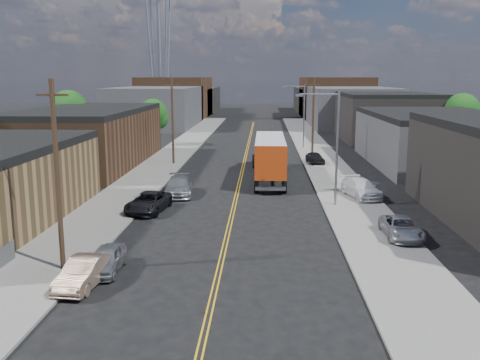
# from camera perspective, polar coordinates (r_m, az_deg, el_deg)

# --- Properties ---
(ground) EXTENTS (260.00, 260.00, 0.00)m
(ground) POSITION_cam_1_polar(r_m,az_deg,el_deg) (77.03, 0.80, 3.41)
(ground) COLOR black
(ground) RESTS_ON ground
(centerline) EXTENTS (0.32, 120.00, 0.01)m
(centerline) POSITION_cam_1_polar(r_m,az_deg,el_deg) (62.20, 0.38, 1.61)
(centerline) COLOR gold
(centerline) RESTS_ON ground
(sidewalk_left) EXTENTS (5.00, 140.00, 0.15)m
(sidewalk_left) POSITION_cam_1_polar(r_m,az_deg,el_deg) (63.25, -8.25, 1.72)
(sidewalk_left) COLOR slate
(sidewalk_left) RESTS_ON ground
(sidewalk_right) EXTENTS (5.00, 140.00, 0.15)m
(sidewalk_right) POSITION_cam_1_polar(r_m,az_deg,el_deg) (62.56, 9.11, 1.59)
(sidewalk_right) COLOR slate
(sidewalk_right) RESTS_ON ground
(warehouse_brown) EXTENTS (12.00, 26.00, 6.60)m
(warehouse_brown) POSITION_cam_1_polar(r_m,az_deg,el_deg) (64.02, -16.02, 4.43)
(warehouse_brown) COLOR #4B301E
(warehouse_brown) RESTS_ON ground
(industrial_right_b) EXTENTS (14.00, 24.00, 6.10)m
(industrial_right_b) POSITION_cam_1_polar(r_m,az_deg,el_deg) (65.75, 20.01, 4.14)
(industrial_right_b) COLOR #333335
(industrial_right_b) RESTS_ON ground
(industrial_right_c) EXTENTS (14.00, 22.00, 7.60)m
(industrial_right_c) POSITION_cam_1_polar(r_m,az_deg,el_deg) (90.72, 15.17, 6.59)
(industrial_right_c) COLOR black
(industrial_right_c) RESTS_ON ground
(skyline_left_a) EXTENTS (16.00, 30.00, 8.00)m
(skyline_left_a) POSITION_cam_1_polar(r_m,az_deg,el_deg) (113.71, -8.86, 7.74)
(skyline_left_a) COLOR #333335
(skyline_left_a) RESTS_ON ground
(skyline_right_a) EXTENTS (16.00, 30.00, 8.00)m
(skyline_right_a) POSITION_cam_1_polar(r_m,az_deg,el_deg) (112.90, 11.65, 7.62)
(skyline_right_a) COLOR #333335
(skyline_right_a) RESTS_ON ground
(skyline_left_b) EXTENTS (16.00, 26.00, 10.00)m
(skyline_left_b) POSITION_cam_1_polar(r_m,az_deg,el_deg) (138.24, -6.83, 8.75)
(skyline_left_b) COLOR #4B301E
(skyline_left_b) RESTS_ON ground
(skyline_right_b) EXTENTS (16.00, 26.00, 10.00)m
(skyline_right_b) POSITION_cam_1_polar(r_m,az_deg,el_deg) (137.57, 10.04, 8.65)
(skyline_right_b) COLOR #4B301E
(skyline_right_b) RESTS_ON ground
(skyline_left_c) EXTENTS (16.00, 40.00, 7.00)m
(skyline_left_c) POSITION_cam_1_polar(r_m,az_deg,el_deg) (158.05, -5.64, 8.49)
(skyline_left_c) COLOR black
(skyline_left_c) RESTS_ON ground
(skyline_right_c) EXTENTS (16.00, 40.00, 7.00)m
(skyline_right_c) POSITION_cam_1_polar(r_m,az_deg,el_deg) (157.47, 9.08, 8.40)
(skyline_right_c) COLOR black
(skyline_right_c) RESTS_ON ground
(streetlight_near) EXTENTS (3.39, 0.25, 9.00)m
(streetlight_near) POSITION_cam_1_polar(r_m,az_deg,el_deg) (41.94, 9.80, 4.27)
(streetlight_near) COLOR gray
(streetlight_near) RESTS_ON ground
(streetlight_far) EXTENTS (3.39, 0.25, 9.00)m
(streetlight_far) POSITION_cam_1_polar(r_m,az_deg,el_deg) (76.66, 6.54, 7.31)
(streetlight_far) COLOR gray
(streetlight_far) RESTS_ON ground
(utility_pole_left_near) EXTENTS (1.60, 0.26, 10.00)m
(utility_pole_left_near) POSITION_cam_1_polar(r_m,az_deg,el_deg) (28.78, -18.91, 0.46)
(utility_pole_left_near) COLOR black
(utility_pole_left_near) RESTS_ON ground
(utility_pole_left_far) EXTENTS (1.60, 0.26, 10.00)m
(utility_pole_left_far) POSITION_cam_1_polar(r_m,az_deg,el_deg) (62.42, -7.20, 6.31)
(utility_pole_left_far) COLOR black
(utility_pole_left_far) RESTS_ON ground
(utility_pole_right) EXTENTS (1.60, 0.26, 10.00)m
(utility_pole_right) POSITION_cam_1_polar(r_m,az_deg,el_deg) (64.79, 7.80, 6.46)
(utility_pole_right) COLOR black
(utility_pole_right) RESTS_ON ground
(tree_left_mid) EXTENTS (5.10, 5.04, 8.37)m
(tree_left_mid) POSITION_cam_1_polar(r_m,az_deg,el_deg) (76.15, -17.76, 6.96)
(tree_left_mid) COLOR black
(tree_left_mid) RESTS_ON ground
(tree_left_far) EXTENTS (4.35, 4.20, 6.97)m
(tree_left_far) POSITION_cam_1_polar(r_m,az_deg,el_deg) (80.19, -9.22, 6.85)
(tree_left_far) COLOR black
(tree_left_far) RESTS_ON ground
(tree_right_far) EXTENTS (4.85, 4.76, 7.91)m
(tree_right_far) POSITION_cam_1_polar(r_m,az_deg,el_deg) (81.37, 22.64, 6.65)
(tree_right_far) COLOR black
(tree_right_far) RESTS_ON ground
(semi_truck) EXTENTS (2.80, 16.34, 4.29)m
(semi_truck) POSITION_cam_1_polar(r_m,az_deg,el_deg) (53.91, 3.19, 2.77)
(semi_truck) COLOR #BDBDBD
(semi_truck) RESTS_ON ground
(car_left_a) EXTENTS (1.69, 4.03, 1.36)m
(car_left_a) POSITION_cam_1_polar(r_m,az_deg,el_deg) (29.13, -14.08, -8.22)
(car_left_a) COLOR #999C9E
(car_left_a) RESTS_ON ground
(car_left_b) EXTENTS (1.93, 4.43, 1.42)m
(car_left_b) POSITION_cam_1_polar(r_m,az_deg,el_deg) (27.49, -16.31, -9.45)
(car_left_b) COLOR #7C6251
(car_left_b) RESTS_ON ground
(car_left_c) EXTENTS (3.06, 5.56, 1.48)m
(car_left_c) POSITION_cam_1_polar(r_m,az_deg,el_deg) (41.10, -9.76, -2.36)
(car_left_c) COLOR black
(car_left_c) RESTS_ON ground
(car_left_d) EXTENTS (2.82, 5.61, 1.56)m
(car_left_d) POSITION_cam_1_polar(r_m,az_deg,el_deg) (46.46, -6.56, -0.68)
(car_left_d) COLOR gray
(car_left_d) RESTS_ON ground
(car_right_lot_a) EXTENTS (2.18, 4.63, 1.28)m
(car_right_lot_a) POSITION_cam_1_polar(r_m,az_deg,el_deg) (35.14, 16.84, -4.87)
(car_right_lot_a) COLOR #A8ABAD
(car_right_lot_a) RESTS_ON sidewalk_right
(car_right_lot_b) EXTENTS (3.28, 5.54, 1.51)m
(car_right_lot_b) POSITION_cam_1_polar(r_m,az_deg,el_deg) (45.99, 12.79, -0.85)
(car_right_lot_b) COLOR white
(car_right_lot_b) RESTS_ON sidewalk_right
(car_right_lot_c) EXTENTS (2.30, 4.06, 1.30)m
(car_right_lot_c) POSITION_cam_1_polar(r_m,az_deg,el_deg) (63.12, 8.01, 2.37)
(car_right_lot_c) COLOR black
(car_right_lot_c) RESTS_ON sidewalk_right
(car_ahead_truck) EXTENTS (2.63, 5.43, 1.49)m
(car_ahead_truck) POSITION_cam_1_polar(r_m,az_deg,el_deg) (61.36, 2.49, 2.17)
(car_ahead_truck) COLOR black
(car_ahead_truck) RESTS_ON ground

